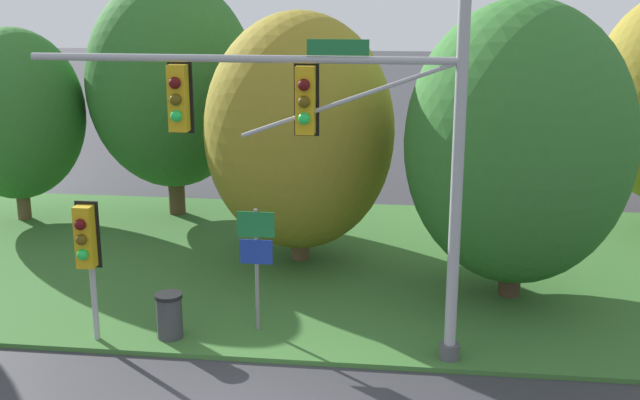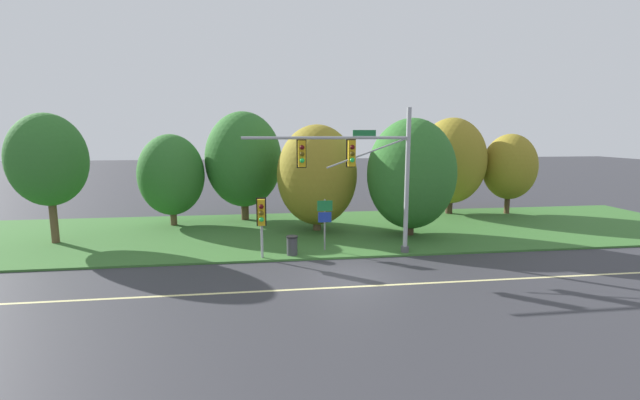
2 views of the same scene
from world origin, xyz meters
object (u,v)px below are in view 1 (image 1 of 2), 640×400
tree_mid_verge (299,132)px  trash_bin (169,315)px  tree_left_of_mast (15,114)px  tree_tall_centre (518,144)px  tree_behind_signpost (172,83)px  traffic_signal_mast (336,135)px  pedestrian_signal_near_kerb (86,244)px  route_sign_post (256,251)px

tree_mid_verge → trash_bin: tree_mid_verge is taller
trash_bin → tree_left_of_mast: bearing=132.2°
tree_left_of_mast → tree_tall_centre: bearing=-17.8°
tree_tall_centre → trash_bin: size_ratio=7.19×
tree_behind_signpost → trash_bin: tree_behind_signpost is taller
tree_tall_centre → traffic_signal_mast: bearing=-136.2°
tree_behind_signpost → pedestrian_signal_near_kerb: bearing=-83.1°
traffic_signal_mast → trash_bin: 5.10m
tree_tall_centre → tree_left_of_mast: bearing=162.2°
tree_left_of_mast → tree_behind_signpost: 4.69m
pedestrian_signal_near_kerb → tree_behind_signpost: bearing=96.9°
traffic_signal_mast → tree_tall_centre: traffic_signal_mast is taller
pedestrian_signal_near_kerb → route_sign_post: (3.13, 1.04, -0.36)m
traffic_signal_mast → tree_left_of_mast: bearing=142.3°
tree_behind_signpost → route_sign_post: bearing=-62.9°
traffic_signal_mast → tree_left_of_mast: 13.20m
pedestrian_signal_near_kerb → tree_tall_centre: size_ratio=0.43×
pedestrian_signal_near_kerb → route_sign_post: 3.31m
pedestrian_signal_near_kerb → tree_tall_centre: tree_tall_centre is taller
pedestrian_signal_near_kerb → route_sign_post: bearing=18.3°
traffic_signal_mast → route_sign_post: traffic_signal_mast is taller
tree_tall_centre → trash_bin: tree_tall_centre is taller
route_sign_post → tree_behind_signpost: bearing=117.1°
tree_left_of_mast → pedestrian_signal_near_kerb: bearing=-55.7°
tree_tall_centre → route_sign_post: bearing=-153.7°
tree_left_of_mast → tree_mid_verge: size_ratio=0.91×
route_sign_post → tree_tall_centre: bearing=26.3°
route_sign_post → tree_behind_signpost: (-4.25, 8.32, 2.37)m
tree_left_of_mast → tree_behind_signpost: (4.47, 1.15, 0.85)m
tree_mid_verge → trash_bin: bearing=-110.1°
route_sign_post → tree_behind_signpost: 9.64m
pedestrian_signal_near_kerb → trash_bin: 2.19m
route_sign_post → tree_left_of_mast: size_ratio=0.45×
traffic_signal_mast → trash_bin: bearing=175.4°
pedestrian_signal_near_kerb → tree_left_of_mast: tree_left_of_mast is taller
traffic_signal_mast → tree_tall_centre: (3.67, 3.52, -0.75)m
traffic_signal_mast → tree_behind_signpost: (-5.95, 9.20, -0.21)m
pedestrian_signal_near_kerb → tree_behind_signpost: (-1.13, 9.36, 2.01)m
tree_left_of_mast → tree_mid_verge: (8.92, -2.61, 0.13)m
tree_behind_signpost → tree_mid_verge: tree_behind_signpost is taller
pedestrian_signal_near_kerb → traffic_signal_mast: bearing=2.0°
route_sign_post → trash_bin: size_ratio=2.78×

